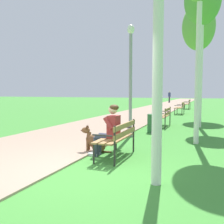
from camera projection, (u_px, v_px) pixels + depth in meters
The scene contains 13 objects.
ground_plane at pixel (79, 173), 4.82m from camera, with size 120.00×120.00×0.00m, color #3D8433.
paved_path at pixel (166, 106), 27.92m from camera, with size 3.70×60.00×0.04m, color gray.
park_bench_near at pixel (118, 136), 5.92m from camera, with size 0.55×1.50×0.85m.
park_bench_mid at pixel (164, 115), 11.28m from camera, with size 0.55×1.50×0.85m.
park_bench_far at pixel (180, 107), 17.45m from camera, with size 0.55×1.50×0.85m.
park_bench_furthest at pixel (187, 103), 22.79m from camera, with size 0.55×1.50×0.85m.
person_seated_on_near_bench at pixel (109, 128), 5.97m from camera, with size 0.74×0.49×1.25m.
dog_brown at pixel (95, 142), 6.46m from camera, with size 0.83×0.33×0.71m.
lamp_post_near at pixel (131, 79), 8.59m from camera, with size 0.24×0.24×3.80m.
birch_tree_third at pixel (203, 2), 10.61m from camera, with size 1.51×1.58×6.45m.
birch_tree_fourth at pixel (199, 27), 14.38m from camera, with size 1.84×1.99×6.59m.
litter_bin at pixel (152, 123), 9.61m from camera, with size 0.36×0.36×0.70m, color #2D6638.
pedestrian_distant at pixel (169, 97), 35.76m from camera, with size 0.32×0.22×1.65m.
Camera 1 is at (2.31, -4.16, 1.55)m, focal length 40.47 mm.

